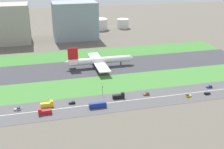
% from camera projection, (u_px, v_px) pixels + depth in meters
% --- Properties ---
extents(ground_plane, '(800.00, 800.00, 0.00)m').
position_uv_depth(ground_plane, '(103.00, 67.00, 263.08)').
color(ground_plane, '#5B564C').
extents(runway, '(280.00, 46.00, 0.10)m').
position_uv_depth(runway, '(103.00, 67.00, 263.06)').
color(runway, '#38383D').
rests_on(runway, ground_plane).
extents(grass_median_north, '(280.00, 36.00, 0.10)m').
position_uv_depth(grass_median_north, '(94.00, 54.00, 300.01)').
color(grass_median_north, '#3D7A33').
rests_on(grass_median_north, ground_plane).
extents(grass_median_south, '(280.00, 36.00, 0.10)m').
position_uv_depth(grass_median_south, '(115.00, 83.00, 226.12)').
color(grass_median_south, '#427F38').
rests_on(grass_median_south, ground_plane).
extents(highway, '(280.00, 28.00, 0.10)m').
position_uv_depth(highway, '(127.00, 101.00, 197.28)').
color(highway, '#4C4C4F').
rests_on(highway, ground_plane).
extents(highway_centerline, '(266.00, 0.50, 0.01)m').
position_uv_depth(highway_centerline, '(127.00, 101.00, 197.26)').
color(highway_centerline, silver).
rests_on(highway_centerline, highway).
extents(airliner, '(65.00, 56.00, 19.70)m').
position_uv_depth(airliner, '(99.00, 61.00, 259.88)').
color(airliner, white).
rests_on(airliner, runway).
extents(car_0, '(4.40, 1.80, 2.00)m').
position_uv_depth(car_0, '(210.00, 87.00, 217.66)').
color(car_0, navy).
rests_on(car_0, highway).
extents(car_1, '(4.40, 1.80, 2.00)m').
position_uv_depth(car_1, '(147.00, 94.00, 205.42)').
color(car_1, brown).
rests_on(car_1, highway).
extents(car_2, '(4.40, 1.80, 2.00)m').
position_uv_depth(car_2, '(18.00, 109.00, 184.28)').
color(car_2, '#99999E').
rests_on(car_2, highway).
extents(car_4, '(4.40, 1.80, 2.00)m').
position_uv_depth(car_4, '(207.00, 93.00, 206.64)').
color(car_4, black).
rests_on(car_4, highway).
extents(truck_2, '(8.40, 2.50, 4.00)m').
position_uv_depth(truck_2, '(45.00, 112.00, 178.98)').
color(truck_2, '#B2191E').
rests_on(truck_2, highway).
extents(car_3, '(4.40, 1.80, 2.00)m').
position_uv_depth(car_3, '(72.00, 103.00, 192.68)').
color(car_3, black).
rests_on(car_3, highway).
extents(car_5, '(4.40, 1.80, 2.00)m').
position_uv_depth(car_5, '(188.00, 96.00, 203.01)').
color(car_5, yellow).
rests_on(car_5, highway).
extents(truck_1, '(8.40, 2.50, 4.00)m').
position_uv_depth(truck_1, '(47.00, 104.00, 188.48)').
color(truck_1, yellow).
rests_on(truck_1, highway).
extents(bus_0, '(11.60, 2.50, 3.50)m').
position_uv_depth(bus_0, '(98.00, 105.00, 187.03)').
color(bus_0, navy).
rests_on(bus_0, highway).
extents(truck_0, '(8.40, 2.50, 4.00)m').
position_uv_depth(truck_0, '(119.00, 96.00, 200.20)').
color(truck_0, black).
rests_on(truck_0, highway).
extents(traffic_light, '(0.36, 0.50, 7.20)m').
position_uv_depth(traffic_light, '(103.00, 90.00, 204.11)').
color(traffic_light, '#4C4C51').
rests_on(traffic_light, highway).
extents(terminal_building, '(51.45, 39.88, 45.62)m').
position_uv_depth(terminal_building, '(7.00, 24.00, 336.22)').
color(terminal_building, '#9E998E').
rests_on(terminal_building, ground_plane).
extents(hangar_building, '(53.98, 37.95, 45.81)m').
position_uv_depth(hangar_building, '(75.00, 20.00, 355.22)').
color(hangar_building, gray).
rests_on(hangar_building, ground_plane).
extents(fuel_tank_west, '(20.03, 20.03, 12.90)m').
position_uv_depth(fuel_tank_west, '(77.00, 26.00, 403.75)').
color(fuel_tank_west, silver).
rests_on(fuel_tank_west, ground_plane).
extents(fuel_tank_centre, '(25.25, 25.25, 15.35)m').
position_uv_depth(fuel_tank_centre, '(99.00, 24.00, 410.78)').
color(fuel_tank_centre, silver).
rests_on(fuel_tank_centre, ground_plane).
extents(fuel_tank_east, '(17.54, 17.54, 13.48)m').
position_uv_depth(fuel_tank_east, '(123.00, 24.00, 419.78)').
color(fuel_tank_east, silver).
rests_on(fuel_tank_east, ground_plane).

